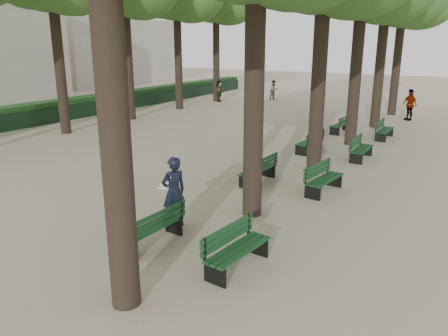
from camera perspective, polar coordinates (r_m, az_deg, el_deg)
The scene contains 16 objects.
ground at distance 10.73m, azimuth -11.16°, elevation -9.58°, with size 120.00×120.00×0.00m, color tan.
bench_left_0 at distance 10.45m, azimuth -9.40°, elevation -8.56°, with size 0.67×1.83×0.92m.
bench_left_1 at distance 14.81m, azimuth 4.41°, elevation -0.89°, with size 0.66×1.83×0.92m.
bench_left_2 at distance 19.27m, azimuth 11.06°, elevation 2.88°, with size 0.74×1.85×0.92m.
bench_left_3 at distance 23.73m, azimuth 15.03°, elevation 5.10°, with size 0.81×1.86×0.92m.
bench_right_0 at distance 9.33m, azimuth 1.83°, elevation -11.52°, with size 0.76×1.85×0.92m.
bench_right_1 at distance 14.14m, azimuth 12.93°, elevation -2.10°, with size 0.79×1.86×0.92m.
bench_right_2 at distance 18.52m, azimuth 17.49°, elevation 1.88°, with size 0.58×1.80×0.92m.
bench_right_3 at distance 22.88m, azimuth 20.23°, elevation 4.26°, with size 0.61×1.81×0.92m.
man_with_map at distance 11.18m, azimuth -6.57°, elevation -3.14°, with size 0.76×0.83×1.86m.
pedestrian_c at distance 28.89m, azimuth 23.08°, elevation 7.61°, with size 1.10×0.38×1.88m, color #262628.
pedestrian_a at distance 36.58m, azimuth 6.53°, elevation 10.08°, with size 0.76×0.31×1.57m, color #262628.
pedestrian_e at distance 35.23m, azimuth -0.60°, elevation 10.02°, with size 1.53×0.33×1.65m, color #262628.
fence at distance 28.48m, azimuth -19.25°, elevation 6.89°, with size 0.08×42.00×0.90m, color black.
hedge at distance 29.00m, azimuth -20.18°, elevation 7.25°, with size 1.20×42.00×1.20m, color #153D15.
building_far at distance 54.27m, azimuth -16.67°, elevation 14.36°, with size 12.00×16.00×7.00m, color #B7B2A3.
Camera 1 is at (6.60, -7.10, 4.61)m, focal length 35.00 mm.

